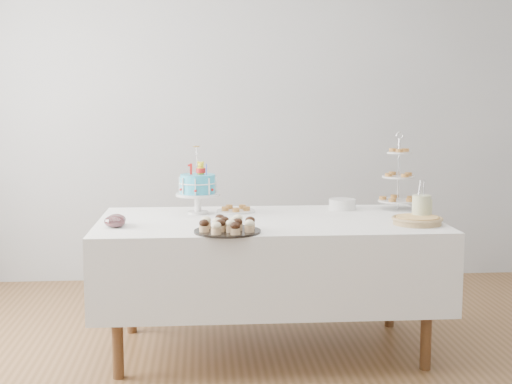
{
  "coord_description": "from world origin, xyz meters",
  "views": [
    {
      "loc": [
        -0.38,
        -3.69,
        1.45
      ],
      "look_at": [
        -0.07,
        0.3,
        0.93
      ],
      "focal_mm": 50.0,
      "sensor_mm": 36.0,
      "label": 1
    }
  ],
  "objects": [
    {
      "name": "jam_bowl_a",
      "position": [
        -0.84,
        0.1,
        0.8
      ],
      "size": [
        0.11,
        0.11,
        0.07
      ],
      "color": "silver",
      "rests_on": "table"
    },
    {
      "name": "birthday_cake",
      "position": [
        -0.4,
        0.53,
        0.88
      ],
      "size": [
        0.26,
        0.26,
        0.4
      ],
      "rotation": [
        0.0,
        0.0,
        -0.13
      ],
      "color": "silver",
      "rests_on": "table"
    },
    {
      "name": "floor",
      "position": [
        0.0,
        0.0,
        0.0
      ],
      "size": [
        5.0,
        5.0,
        0.0
      ],
      "primitive_type": "plane",
      "color": "brown",
      "rests_on": "ground"
    },
    {
      "name": "pie",
      "position": [
        0.8,
        0.07,
        0.79
      ],
      "size": [
        0.28,
        0.28,
        0.04
      ],
      "color": "tan",
      "rests_on": "table"
    },
    {
      "name": "tiered_stand",
      "position": [
        0.84,
        0.61,
        0.97
      ],
      "size": [
        0.25,
        0.25,
        0.48
      ],
      "color": "silver",
      "rests_on": "table"
    },
    {
      "name": "pastry_plate",
      "position": [
        -0.17,
        0.58,
        0.79
      ],
      "size": [
        0.23,
        0.23,
        0.04
      ],
      "color": "silver",
      "rests_on": "table"
    },
    {
      "name": "jam_bowl_b",
      "position": [
        -0.84,
        0.18,
        0.8
      ],
      "size": [
        0.1,
        0.1,
        0.06
      ],
      "color": "silver",
      "rests_on": "table"
    },
    {
      "name": "plate_stack",
      "position": [
        0.49,
        0.63,
        0.8
      ],
      "size": [
        0.17,
        0.17,
        0.06
      ],
      "color": "silver",
      "rests_on": "table"
    },
    {
      "name": "table",
      "position": [
        0.0,
        0.3,
        0.54
      ],
      "size": [
        1.92,
        1.02,
        0.77
      ],
      "color": "silver",
      "rests_on": "floor"
    },
    {
      "name": "walls",
      "position": [
        0.0,
        0.0,
        1.35
      ],
      "size": [
        5.04,
        4.04,
        2.7
      ],
      "color": "#9B9DA0",
      "rests_on": "floor"
    },
    {
      "name": "utensil_pitcher",
      "position": [
        0.84,
        0.14,
        0.85
      ],
      "size": [
        0.11,
        0.1,
        0.23
      ],
      "rotation": [
        0.0,
        0.0,
        -0.29
      ],
      "color": "silver",
      "rests_on": "table"
    },
    {
      "name": "cupcake_tray",
      "position": [
        -0.25,
        -0.08,
        0.81
      ],
      "size": [
        0.34,
        0.34,
        0.08
      ],
      "color": "black",
      "rests_on": "table"
    }
  ]
}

